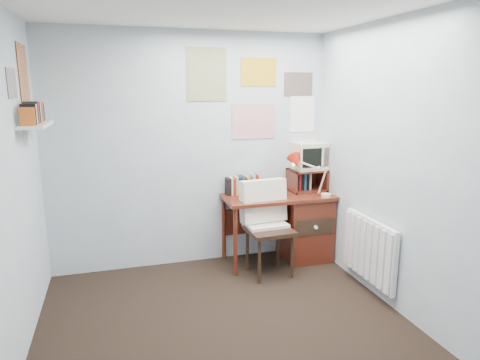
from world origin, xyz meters
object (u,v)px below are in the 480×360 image
Objects in this scene: desk_lamp at (327,178)px; wall_shelf at (36,125)px; desk at (300,224)px; crt_tv at (309,154)px; radiator at (369,249)px; tv_riser at (307,180)px; desk_chair at (270,231)px.

wall_shelf is (-2.78, -0.19, 0.65)m from desk_lamp.
desk is 3.43× the size of crt_tv.
radiator is 1.29× the size of wall_shelf.
tv_riser is 0.29m from crt_tv.
desk_lamp is at bearing 6.09° from desk_chair.
desk is 2.87m from wall_shelf.
tv_riser is at bearing 31.47° from desk_chair.
desk is 0.79m from crt_tv.
crt_tv is (0.63, 0.44, 0.70)m from desk_chair.
desk_lamp reaches higher than desk.
desk_chair reaches higher than desk.
crt_tv is at bearing 38.89° from tv_riser.
desk_lamp is (0.69, 0.11, 0.49)m from desk_chair.
wall_shelf reaches higher than desk_chair.
tv_riser is at bearing -142.10° from crt_tv.
desk_chair is at bearing 140.99° from radiator.
desk_lamp reaches higher than desk_chair.
radiator is at bearing -83.19° from crt_tv.
crt_tv is at bearing 42.29° from desk.
crt_tv is (-0.07, 0.32, 0.21)m from desk_lamp.
desk is at bearing -137.04° from tv_riser.
desk_lamp is at bearing -79.57° from crt_tv.
desk_lamp is 0.33m from tv_riser.
crt_tv is at bearing 97.80° from radiator.
crt_tv is (0.02, 0.02, 0.29)m from tv_riser.
desk_lamp reaches higher than tv_riser.
desk_lamp is at bearing 96.19° from radiator.
crt_tv is (0.14, 0.13, 0.77)m from desk.
desk_lamp is 0.52× the size of radiator.
desk is 0.63m from desk_lamp.
desk_chair is 2.38× the size of tv_riser.
wall_shelf is (-2.69, -0.49, 0.74)m from tv_riser.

